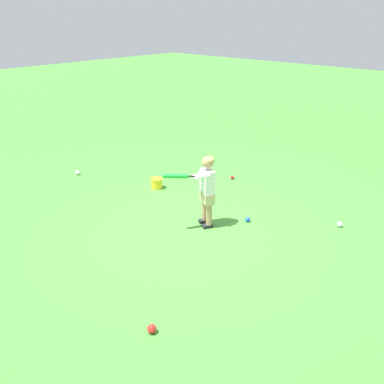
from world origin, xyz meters
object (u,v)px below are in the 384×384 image
object	(u,v)px
child_batter	(205,185)
play_ball_far_left	(232,177)
play_ball_by_bucket	(340,224)
play_ball_far_right	(77,173)
play_ball_behind_batter	(248,219)
play_ball_near_batter	(152,329)
toy_bucket	(157,183)

from	to	relation	value
child_batter	play_ball_far_left	size ratio (longest dim) A/B	14.97
play_ball_by_bucket	play_ball_far_right	bearing A→B (deg)	106.33
play_ball_behind_batter	play_ball_far_right	xyz separation A→B (m)	(-0.61, 3.63, 0.01)
play_ball_near_batter	play_ball_far_right	bearing A→B (deg)	64.99
play_ball_far_right	play_ball_far_left	bearing A→B (deg)	-52.26
play_ball_by_bucket	play_ball_far_left	size ratio (longest dim) A/B	1.16
play_ball_far_left	play_ball_by_bucket	bearing A→B (deg)	-101.17
play_ball_near_batter	child_batter	bearing A→B (deg)	27.60
play_ball_far_right	play_ball_far_left	xyz separation A→B (m)	(1.85, -2.40, -0.01)
child_batter	play_ball_near_batter	distance (m)	2.44
play_ball_far_right	child_batter	bearing A→B (deg)	-88.50
play_ball_far_left	toy_bucket	bearing A→B (deg)	149.30
play_ball_near_batter	play_ball_far_right	distance (m)	4.76
play_ball_by_bucket	play_ball_far_right	world-z (taller)	play_ball_far_right
play_ball_by_bucket	play_ball_near_batter	world-z (taller)	play_ball_near_batter
play_ball_by_bucket	toy_bucket	world-z (taller)	toy_bucket
play_ball_near_batter	play_ball_far_right	world-z (taller)	play_ball_near_batter
play_ball_far_left	toy_bucket	world-z (taller)	toy_bucket
play_ball_near_batter	toy_bucket	bearing A→B (deg)	45.81
play_ball_far_right	play_ball_far_left	world-z (taller)	play_ball_far_right
play_ball_by_bucket	toy_bucket	distance (m)	3.20
play_ball_behind_batter	play_ball_near_batter	world-z (taller)	play_ball_near_batter
play_ball_near_batter	play_ball_far_left	world-z (taller)	play_ball_near_batter
play_ball_far_left	play_ball_far_right	bearing A→B (deg)	127.74
play_ball_far_left	child_batter	bearing A→B (deg)	-155.07
child_batter	play_ball_near_batter	world-z (taller)	child_batter
child_batter	play_ball_behind_batter	world-z (taller)	child_batter
play_ball_near_batter	play_ball_far_left	size ratio (longest dim) A/B	1.34
child_batter	play_ball_by_bucket	xyz separation A→B (m)	(1.31, -1.53, -0.61)
play_ball_behind_batter	play_ball_far_right	distance (m)	3.68
play_ball_far_right	play_ball_far_left	distance (m)	3.03
play_ball_behind_batter	play_ball_far_right	size ratio (longest dim) A/B	0.84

